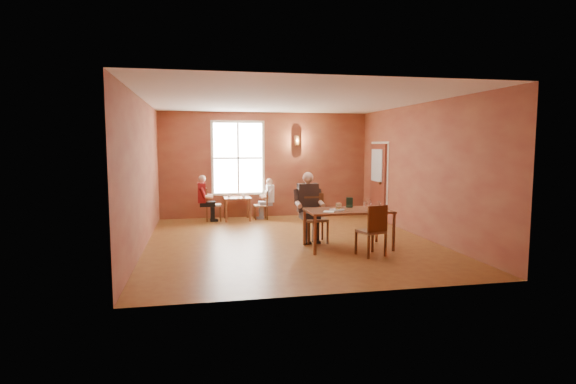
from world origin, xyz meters
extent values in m
cube|color=brown|center=(0.00, 0.00, 0.00)|extent=(6.00, 7.00, 0.01)
cube|color=brown|center=(0.00, 3.50, 1.50)|extent=(6.00, 0.04, 3.00)
cube|color=brown|center=(0.00, -3.50, 1.50)|extent=(6.00, 0.04, 3.00)
cube|color=brown|center=(-3.00, 0.00, 1.50)|extent=(0.04, 7.00, 3.00)
cube|color=brown|center=(3.00, 0.00, 1.50)|extent=(0.04, 7.00, 3.00)
cube|color=white|center=(0.00, 0.00, 3.00)|extent=(6.00, 7.00, 0.04)
cube|color=white|center=(-0.80, 3.45, 1.70)|extent=(1.36, 0.10, 1.96)
cube|color=maroon|center=(2.94, 2.30, 1.05)|extent=(0.12, 1.04, 2.10)
cylinder|color=brown|center=(0.90, 3.40, 2.20)|extent=(0.16, 0.16, 0.28)
cylinder|color=white|center=(0.77, -0.89, 0.80)|extent=(0.31, 0.31, 0.04)
cube|color=tan|center=(0.84, -0.78, 0.84)|extent=(0.10, 0.10, 0.11)
cube|color=#183322|center=(1.14, -0.58, 0.89)|extent=(0.14, 0.10, 0.22)
cube|color=silver|center=(0.94, -1.10, 0.78)|extent=(0.20, 0.02, 0.00)
cube|color=white|center=(0.56, -1.04, 0.78)|extent=(0.26, 0.26, 0.01)
cylinder|color=silver|center=(1.71, -0.63, 0.79)|extent=(0.22, 0.22, 0.02)
cube|color=black|center=(1.54, -1.15, 0.79)|extent=(0.13, 0.12, 0.02)
imported|color=silver|center=(-0.71, 2.94, 0.68)|extent=(0.13, 0.13, 0.08)
imported|color=silver|center=(-1.10, 3.09, 0.68)|extent=(0.10, 0.10, 0.08)
camera|label=1|loc=(-1.90, -9.34, 2.07)|focal=28.00mm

